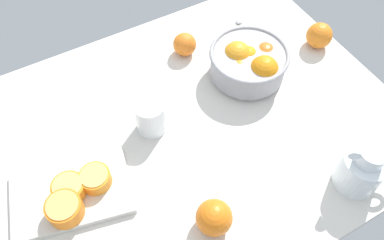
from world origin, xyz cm
name	(u,v)px	position (x,y,z in cm)	size (l,w,h in cm)	color
ground_plane	(196,127)	(0.00, 0.00, -1.50)	(110.13, 86.69, 3.00)	silver
fruit_bowl	(249,63)	(21.98, 7.85, 5.40)	(22.70, 22.70, 11.33)	#99999E
juice_pitcher	(361,171)	(25.68, -33.89, 5.16)	(12.81, 11.22, 14.87)	white
juice_glass	(151,118)	(-10.83, 4.76, 4.35)	(8.01, 8.01, 9.86)	white
cutting_board	(72,193)	(-36.23, -3.49, 0.94)	(28.08, 18.24, 1.89)	beige
orange_half_0	(65,209)	(-38.72, -8.32, 4.15)	(8.28, 8.28, 4.58)	orange
orange_half_1	(69,188)	(-36.25, -3.76, 3.75)	(7.83, 7.83, 3.79)	orange
orange_half_2	(95,178)	(-29.89, -4.31, 3.76)	(7.47, 7.47, 3.81)	orange
loose_orange_0	(319,35)	(48.18, 7.81, 3.97)	(7.93, 7.93, 7.93)	orange
loose_orange_1	(185,44)	(10.29, 25.06, 3.54)	(7.08, 7.08, 7.08)	orange
loose_orange_2	(214,218)	(-10.34, -26.52, 4.18)	(8.37, 8.37, 8.37)	orange
spoon	(243,14)	(35.77, 31.17, 0.43)	(13.30, 11.35, 1.00)	silver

